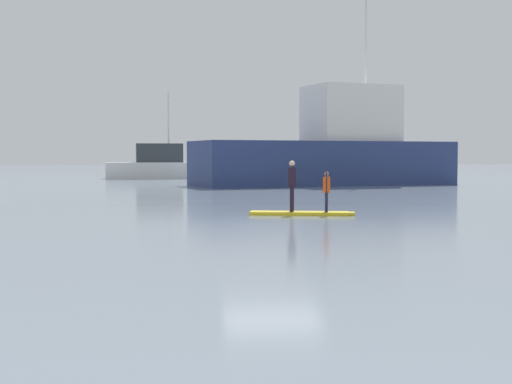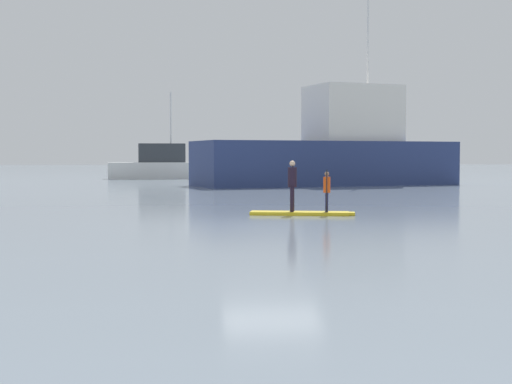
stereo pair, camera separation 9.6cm
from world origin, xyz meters
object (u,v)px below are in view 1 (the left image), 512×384
(paddleboard_near, at_px, (302,213))
(fishing_boat_green_midground, at_px, (156,165))
(paddler_child_solo, at_px, (327,189))
(fishing_boat_white_large, at_px, (331,151))
(paddler_adult, at_px, (292,182))

(paddleboard_near, xyz_separation_m, fishing_boat_green_midground, (-5.37, 34.82, 0.96))
(paddler_child_solo, xyz_separation_m, fishing_boat_white_large, (4.61, 21.94, 1.25))
(paddler_child_solo, height_order, fishing_boat_white_large, fishing_boat_white_large)
(fishing_boat_white_large, relative_size, fishing_boat_green_midground, 2.18)
(paddler_child_solo, distance_m, fishing_boat_green_midground, 35.50)
(paddleboard_near, bearing_deg, paddler_child_solo, -12.28)
(paddler_adult, xyz_separation_m, fishing_boat_green_midground, (-5.09, 34.75, 0.05))
(fishing_boat_white_large, height_order, fishing_boat_green_midground, fishing_boat_white_large)
(paddleboard_near, distance_m, paddler_child_solo, 1.03)
(paddler_adult, relative_size, fishing_boat_white_large, 0.09)
(paddler_child_solo, xyz_separation_m, fishing_boat_green_midground, (-6.09, 34.97, 0.24))
(paddleboard_near, height_order, fishing_boat_green_midground, fishing_boat_green_midground)
(fishing_boat_white_large, bearing_deg, fishing_boat_green_midground, 129.38)
(paddler_adult, bearing_deg, paddler_child_solo, -12.43)
(paddler_adult, relative_size, paddler_child_solo, 1.21)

